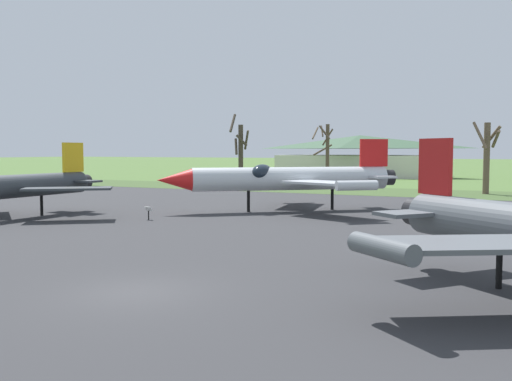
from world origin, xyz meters
name	(u,v)px	position (x,y,z in m)	size (l,w,h in m)	color
ground_plane	(136,294)	(0.00, 0.00, 0.00)	(600.00, 600.00, 0.00)	#4C6B33
asphalt_apron	(311,231)	(0.00, 15.02, 0.03)	(71.58, 50.07, 0.05)	#333335
grass_verge_strip	(419,193)	(0.00, 46.05, 0.03)	(131.58, 12.00, 0.06)	#3F572C
jet_fighter_front_left	(286,178)	(-5.30, 23.84, 2.43)	(15.06, 14.43, 5.28)	silver
info_placard_front_left	(149,212)	(-11.06, 15.19, 0.55)	(0.52, 0.26, 0.88)	black
jet_fighter_rear_left	(0,187)	(-18.86, 10.49, 2.18)	(12.26, 15.77, 4.99)	#33383D
bare_tree_far_left	(240,150)	(-24.10, 52.00, 4.51)	(2.79, 2.75, 9.28)	#42382D
bare_tree_left_of_center	(326,151)	(-12.21, 51.92, 4.36)	(2.53, 3.68, 7.61)	brown
bare_tree_center	(487,154)	(6.34, 47.63, 4.07)	(2.80, 2.82, 7.33)	brown
visitor_building	(359,156)	(-16.90, 82.47, 3.50)	(28.51, 15.33, 7.06)	beige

